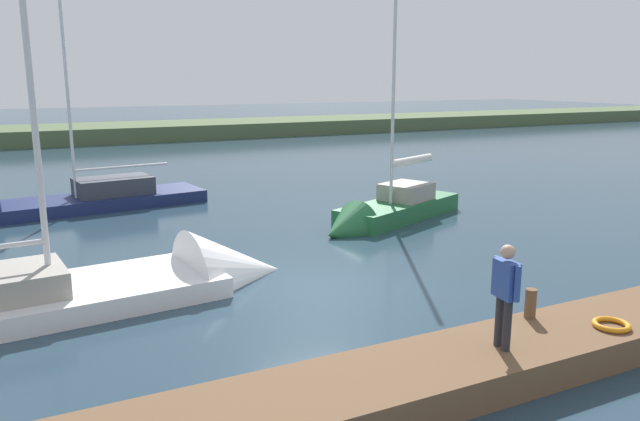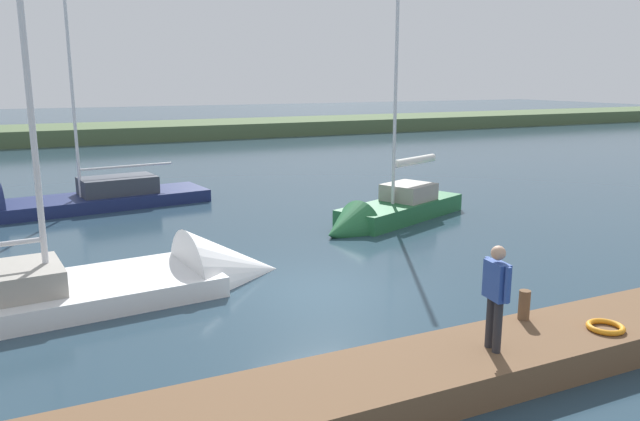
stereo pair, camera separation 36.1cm
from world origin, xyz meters
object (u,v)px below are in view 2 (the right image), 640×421
at_px(mooring_post_far, 524,305).
at_px(person_on_dock, 496,290).
at_px(sailboat_inner_slip, 54,208).
at_px(life_ring_buoy, 606,327).
at_px(sailboat_outer_mooring, 111,294).
at_px(sailboat_far_left, 386,216).

relative_size(mooring_post_far, person_on_dock, 0.31).
relative_size(sailboat_inner_slip, person_on_dock, 5.68).
relative_size(life_ring_buoy, sailboat_outer_mooring, 0.06).
distance_m(sailboat_inner_slip, sailboat_far_left, 12.46).
distance_m(mooring_post_far, sailboat_inner_slip, 18.26).
bearing_deg(sailboat_far_left, person_on_dock, 44.52).
height_order(life_ring_buoy, sailboat_outer_mooring, sailboat_outer_mooring).
bearing_deg(person_on_dock, mooring_post_far, -143.77).
xyz_separation_m(mooring_post_far, sailboat_inner_slip, (7.36, -16.70, -0.69)).
relative_size(life_ring_buoy, sailboat_far_left, 0.07).
xyz_separation_m(sailboat_outer_mooring, person_on_dock, (-5.22, 6.91, 1.52)).
relative_size(mooring_post_far, sailboat_far_left, 0.06).
xyz_separation_m(life_ring_buoy, person_on_dock, (2.38, -0.23, 0.99)).
bearing_deg(life_ring_buoy, sailboat_inner_slip, -64.80).
bearing_deg(mooring_post_far, sailboat_far_left, -107.14).
height_order(sailboat_outer_mooring, sailboat_inner_slip, sailboat_outer_mooring).
relative_size(mooring_post_far, sailboat_outer_mooring, 0.05).
xyz_separation_m(mooring_post_far, sailboat_outer_mooring, (6.62, -6.13, -0.76)).
relative_size(sailboat_far_left, person_on_dock, 4.96).
bearing_deg(mooring_post_far, life_ring_buoy, 134.01).
bearing_deg(life_ring_buoy, sailboat_outer_mooring, -43.24).
height_order(mooring_post_far, sailboat_inner_slip, sailboat_inner_slip).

